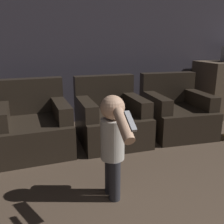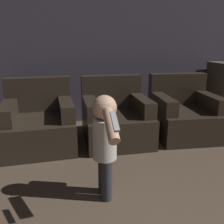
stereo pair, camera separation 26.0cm
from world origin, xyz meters
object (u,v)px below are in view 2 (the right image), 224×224
at_px(armchair_left, 39,124).
at_px(person_toddler, 105,139).
at_px(armchair_right, 184,115).
at_px(armchair_middle, 116,119).

bearing_deg(armchair_left, person_toddler, -66.26).
relative_size(armchair_left, armchair_right, 0.99).
relative_size(armchair_right, person_toddler, 1.05).
height_order(armchair_right, person_toddler, person_toddler).
xyz_separation_m(armchair_left, armchair_middle, (0.98, 0.00, 0.00)).
height_order(armchair_left, person_toddler, person_toddler).
distance_m(armchair_middle, person_toddler, 1.31).
relative_size(armchair_left, armchair_middle, 1.05).
xyz_separation_m(armchair_middle, person_toddler, (-0.36, -1.24, 0.24)).
height_order(armchair_left, armchair_right, same).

